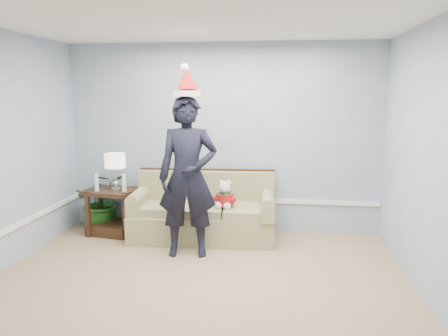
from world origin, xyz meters
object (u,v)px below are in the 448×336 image
sofa (203,214)px  table_lamp (115,162)px  side_table (113,216)px  houseplant (102,201)px  man (188,177)px  teddy_bear (225,198)px

sofa → table_lamp: table_lamp is taller
side_table → houseplant: 0.35m
man → table_lamp: bearing=143.5°
sofa → teddy_bear: (0.33, -0.17, 0.29)m
table_lamp → man: 1.35m
table_lamp → man: bearing=-28.8°
teddy_bear → side_table: bearing=-175.2°
table_lamp → man: man is taller
houseplant → man: 1.81m
side_table → teddy_bear: 1.70m
table_lamp → sofa: bearing=1.3°
table_lamp → houseplant: table_lamp is taller
table_lamp → teddy_bear: table_lamp is taller
sofa → houseplant: size_ratio=2.35×
sofa → houseplant: sofa is taller
table_lamp → teddy_bear: bearing=-5.1°
sofa → teddy_bear: 0.47m
man → teddy_bear: 0.74m
man → houseplant: bearing=142.0°
houseplant → man: bearing=-30.3°
sofa → table_lamp: bearing=178.6°
sofa → teddy_bear: sofa is taller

